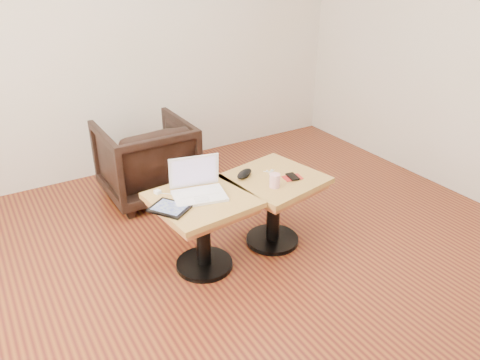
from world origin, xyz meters
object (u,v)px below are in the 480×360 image
striped_cup (275,181)px  laptop (198,188)px  side_table_left (202,216)px  side_table_right (274,194)px  armchair (146,160)px

striped_cup → laptop: bearing=160.4°
side_table_left → side_table_right: 0.56m
side_table_right → laptop: bearing=164.1°
side_table_right → armchair: bearing=102.3°
side_table_right → striped_cup: bearing=-136.6°
side_table_right → striped_cup: size_ratio=7.52×
side_table_right → laptop: laptop is taller
laptop → striped_cup: laptop is taller
side_table_left → laptop: 0.19m
side_table_left → side_table_right: bearing=-4.6°
armchair → laptop: bearing=86.6°
side_table_left → laptop: (-0.00, 0.05, 0.18)m
side_table_right → armchair: armchair is taller
striped_cup → armchair: size_ratio=0.12×
striped_cup → armchair: 1.36m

